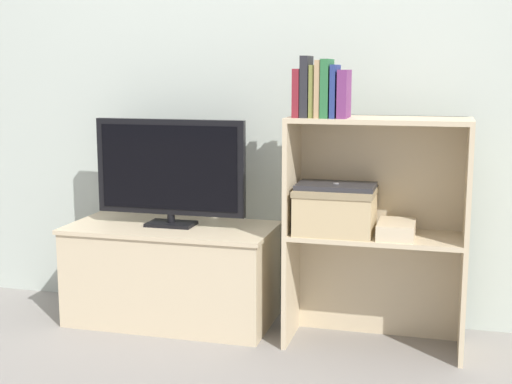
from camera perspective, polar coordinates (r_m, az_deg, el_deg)
The scene contains 16 objects.
ground_plane at distance 3.15m, azimuth -0.76°, elevation -12.24°, with size 16.00×16.00×0.00m, color gray.
wall_back at distance 3.40m, azimuth 1.48°, elevation 10.09°, with size 10.00×0.05×2.40m.
tv_stand at distance 3.41m, azimuth -6.72°, elevation -6.46°, with size 0.96×0.48×0.46m.
tv at distance 3.31m, azimuth -6.90°, elevation 1.80°, with size 0.72×0.14×0.50m.
bookshelf_lower_tier at distance 3.16m, azimuth 9.59°, elevation -6.40°, with size 0.75×0.32×0.49m.
bookshelf_upper_tier at distance 3.06m, azimuth 9.85°, elevation 2.49°, with size 0.75×0.32×0.49m.
book_maroon at distance 2.98m, azimuth 3.41°, elevation 7.91°, with size 0.03×0.14×0.20m.
book_charcoal at distance 2.97m, azimuth 4.05°, elevation 8.40°, with size 0.03×0.13×0.25m.
book_olive at distance 2.96m, azimuth 4.64°, elevation 8.03°, with size 0.02×0.13×0.21m.
book_tan at distance 2.96m, azimuth 5.12°, elevation 8.21°, with size 0.02×0.15×0.23m.
book_forest at distance 2.95m, azimuth 5.70°, elevation 8.24°, with size 0.03×0.16×0.24m.
book_navy at distance 2.95m, azimuth 6.34°, elevation 8.01°, with size 0.02×0.16×0.21m.
book_plum at distance 2.94m, azimuth 7.06°, elevation 7.79°, with size 0.04×0.15×0.19m.
storage_basket_left at distance 3.04m, azimuth 6.39°, elevation -1.30°, with size 0.33×0.28×0.19m.
laptop at distance 3.03m, azimuth 6.43°, elevation 0.47°, with size 0.33×0.21×0.02m.
magazine_stack at distance 3.01m, azimuth 11.17°, elevation -2.96°, with size 0.15×0.23×0.06m.
Camera 1 is at (0.80, -2.81, 1.18)m, focal length 50.00 mm.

